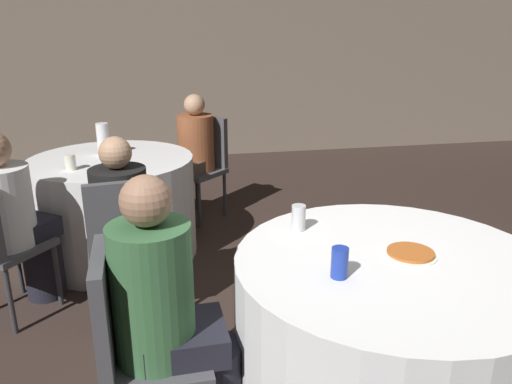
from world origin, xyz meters
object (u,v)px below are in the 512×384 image
object	(u,v)px
person_white_shirt	(15,221)
bottle_far	(103,139)
table_near	(386,336)
chair_far_south	(124,240)
table_far	(115,207)
chair_near_west	(131,338)
soda_can_blue	(340,263)
pizza_plate_near	(411,253)
person_green_jacket	(174,322)
person_black_shirt	(121,226)
chair_far_northeast	(204,158)
soda_can_silver	(299,218)
person_floral_shirt	(191,160)

from	to	relation	value
person_white_shirt	bottle_far	bearing A→B (deg)	96.87
table_near	person_white_shirt	bearing A→B (deg)	145.41
table_near	chair_far_south	bearing A→B (deg)	141.63
table_far	chair_near_west	world-z (taller)	chair_near_west
chair_far_south	soda_can_blue	xyz separation A→B (m)	(0.87, -1.01, 0.28)
pizza_plate_near	bottle_far	xyz separation A→B (m)	(-1.42, 2.01, 0.11)
chair_far_south	person_white_shirt	distance (m)	0.72
table_far	person_green_jacket	size ratio (longest dim) A/B	1.01
person_white_shirt	soda_can_blue	world-z (taller)	person_white_shirt
chair_far_south	person_black_shirt	bearing A→B (deg)	90.00
table_near	chair_far_northeast	distance (m)	2.66
table_near	chair_far_south	world-z (taller)	chair_far_south
person_white_shirt	soda_can_silver	size ratio (longest dim) A/B	9.18
chair_near_west	bottle_far	distance (m)	2.11
bottle_far	person_green_jacket	bearing A→B (deg)	-78.45
table_far	person_floral_shirt	size ratio (longest dim) A/B	1.07
person_black_shirt	table_near	bearing A→B (deg)	-50.20
table_near	chair_near_west	world-z (taller)	chair_near_west
person_floral_shirt	bottle_far	size ratio (longest dim) A/B	4.72
table_far	soda_can_blue	xyz separation A→B (m)	(1.00, -2.01, 0.44)
soda_can_silver	table_near	bearing A→B (deg)	-50.97
chair_far_south	soda_can_blue	bearing A→B (deg)	-56.86
pizza_plate_near	soda_can_silver	xyz separation A→B (m)	(-0.39, 0.35, 0.05)
chair_far_south	bottle_far	distance (m)	1.18
chair_far_northeast	soda_can_blue	world-z (taller)	chair_far_northeast
person_green_jacket	bottle_far	size ratio (longest dim) A/B	5.00
person_floral_shirt	soda_can_blue	world-z (taller)	person_floral_shirt
person_black_shirt	person_white_shirt	xyz separation A→B (m)	(-0.62, 0.15, 0.02)
person_black_shirt	bottle_far	world-z (taller)	person_black_shirt
person_green_jacket	pizza_plate_near	world-z (taller)	person_green_jacket
person_white_shirt	soda_can_blue	size ratio (longest dim) A/B	9.18
table_near	pizza_plate_near	xyz separation A→B (m)	(0.09, 0.02, 0.38)
table_near	person_white_shirt	world-z (taller)	person_white_shirt
person_white_shirt	bottle_far	size ratio (longest dim) A/B	4.74
table_near	person_black_shirt	size ratio (longest dim) A/B	1.20
soda_can_blue	bottle_far	distance (m)	2.38
soda_can_blue	chair_near_west	bearing A→B (deg)	175.22
chair_near_west	person_floral_shirt	bearing A→B (deg)	168.80
table_far	chair_far_south	world-z (taller)	chair_far_south
person_green_jacket	person_white_shirt	distance (m)	1.54
table_near	table_far	xyz separation A→B (m)	(-1.28, 1.91, 0.00)
table_near	chair_far_south	xyz separation A→B (m)	(-1.15, 0.91, 0.16)
table_near	person_green_jacket	size ratio (longest dim) A/B	1.12
person_white_shirt	person_floral_shirt	bearing A→B (deg)	84.95
chair_near_west	table_near	bearing A→B (deg)	90.00
pizza_plate_near	bottle_far	bearing A→B (deg)	125.16
table_near	soda_can_silver	bearing A→B (deg)	129.03
chair_near_west	person_green_jacket	size ratio (longest dim) A/B	0.76
soda_can_silver	soda_can_blue	xyz separation A→B (m)	(0.03, -0.48, 0.00)
chair_far_south	person_black_shirt	size ratio (longest dim) A/B	0.82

